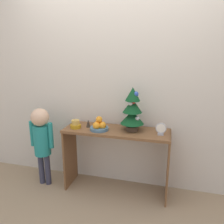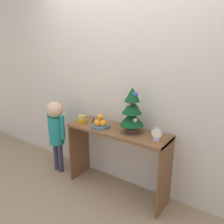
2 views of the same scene
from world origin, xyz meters
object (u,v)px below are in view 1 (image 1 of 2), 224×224
(desk_clock, at_px, (161,129))
(fruit_bowl, at_px, (99,126))
(child_figure, at_px, (42,136))
(mini_tree, at_px, (132,110))
(singing_bowl, at_px, (76,125))
(figurine, at_px, (88,123))

(desk_clock, bearing_deg, fruit_bowl, -178.51)
(child_figure, bearing_deg, mini_tree, 6.34)
(desk_clock, distance_m, child_figure, 1.38)
(singing_bowl, xyz_separation_m, child_figure, (-0.43, -0.04, -0.17))
(mini_tree, relative_size, desk_clock, 3.66)
(singing_bowl, bearing_deg, desk_clock, 1.25)
(fruit_bowl, xyz_separation_m, figurine, (-0.15, 0.06, -0.01))
(child_figure, bearing_deg, fruit_bowl, 3.20)
(mini_tree, relative_size, fruit_bowl, 2.33)
(fruit_bowl, relative_size, singing_bowl, 1.72)
(figurine, bearing_deg, mini_tree, 1.73)
(mini_tree, relative_size, singing_bowl, 4.00)
(mini_tree, height_order, child_figure, mini_tree)
(fruit_bowl, relative_size, desk_clock, 1.58)
(figurine, bearing_deg, child_figure, -169.54)
(mini_tree, xyz_separation_m, figurine, (-0.50, -0.02, -0.19))
(figurine, bearing_deg, desk_clock, -3.21)
(singing_bowl, bearing_deg, fruit_bowl, 0.66)
(mini_tree, distance_m, fruit_bowl, 0.41)
(mini_tree, bearing_deg, singing_bowl, -172.65)
(figurine, distance_m, child_figure, 0.59)
(fruit_bowl, height_order, desk_clock, fruit_bowl)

